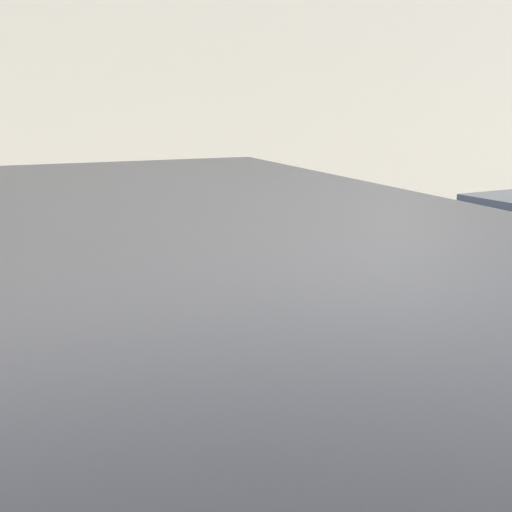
# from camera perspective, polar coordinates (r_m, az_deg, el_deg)

# --- Properties ---
(sidewalk) EXTENTS (24.00, 2.80, 0.11)m
(sidewalk) POSITION_cam_1_polar(r_m,az_deg,el_deg) (4.48, -10.47, -14.52)
(sidewalk) COLOR #ADAAA3
(sidewalk) RESTS_ON ground_plane
(building_facade) EXTENTS (24.00, 0.30, 4.58)m
(building_facade) POSITION_cam_1_polar(r_m,az_deg,el_deg) (6.95, -18.88, 13.76)
(building_facade) COLOR beige
(building_facade) RESTS_ON ground_plane
(parking_meter) EXTENTS (0.19, 0.12, 1.59)m
(parking_meter) POSITION_cam_1_polar(r_m,az_deg,el_deg) (3.28, 0.00, -3.39)
(parking_meter) COLOR #2D2D30
(parking_meter) RESTS_ON sidewalk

